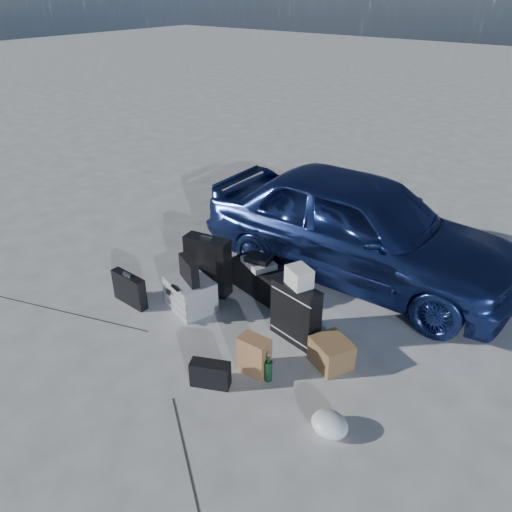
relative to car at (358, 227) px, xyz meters
The scene contains 16 objects.
ground 2.30m from the car, 102.49° to the right, with size 60.00×60.00×0.00m, color silver.
car is the anchor object (origin of this frame).
pelican_case 2.14m from the car, 121.21° to the right, with size 0.50×0.41×0.36m, color gray.
laptop_bag 2.09m from the car, 120.58° to the right, with size 0.36×0.09×0.27m, color black.
briefcase 2.76m from the car, 128.34° to the right, with size 0.48×0.11×0.37m, color black.
suitcase_left 1.84m from the car, 129.78° to the right, with size 0.53×0.19×0.69m, color black.
suitcase_right 1.57m from the car, 84.84° to the right, with size 0.53×0.19×0.63m, color black.
white_carton 1.52m from the car, 84.42° to the right, with size 0.24×0.19×0.19m, color silver.
duffel_bag 1.32m from the car, 122.65° to the right, with size 0.72×0.31×0.36m, color black.
flat_box_white 1.29m from the car, 122.74° to the right, with size 0.38×0.28×0.07m, color silver.
flat_box_black 1.28m from the car, 122.07° to the right, with size 0.28×0.20×0.06m, color black.
kraft_bag 2.23m from the car, 86.94° to the right, with size 0.29×0.17×0.38m, color #8D613D.
cardboard_box 1.84m from the car, 69.08° to the right, with size 0.35×0.31×0.27m, color brown.
plastic_bag 2.65m from the car, 66.35° to the right, with size 0.32×0.27×0.17m, color silver.
messenger_bag 2.61m from the car, 91.93° to the right, with size 0.36×0.13×0.25m, color black.
green_bottle 2.27m from the car, 82.43° to the right, with size 0.07×0.07×0.29m, color black.
Camera 1 is at (2.79, -2.85, 3.21)m, focal length 35.00 mm.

